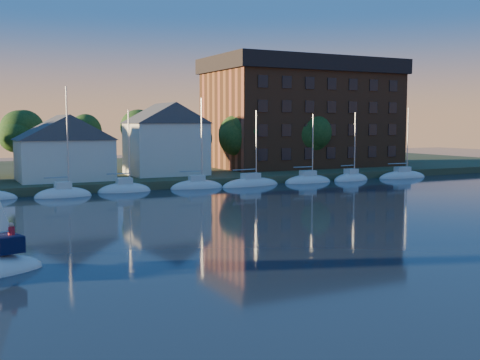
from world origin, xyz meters
TOP-DOWN VIEW (x-y plane):
  - ground at (0.00, 0.00)m, footprint 260.00×260.00m
  - shoreline_land at (0.00, 75.00)m, footprint 160.00×50.00m
  - wooden_dock at (0.00, 52.00)m, footprint 120.00×3.00m
  - clubhouse_centre at (-6.00, 57.00)m, footprint 11.55×8.40m
  - clubhouse_east at (8.00, 59.00)m, footprint 10.50×8.40m
  - condo_block at (34.00, 64.95)m, footprint 31.00×17.00m
  - tree_line at (2.00, 63.00)m, footprint 93.40×5.40m
  - moored_fleet at (0.00, 49.00)m, footprint 87.50×2.40m

SIDE VIEW (x-z plane):
  - ground at x=0.00m, z-range 0.00..0.00m
  - shoreline_land at x=0.00m, z-range -1.00..1.00m
  - wooden_dock at x=0.00m, z-range -0.50..0.50m
  - moored_fleet at x=0.00m, z-range -5.93..6.12m
  - clubhouse_centre at x=-6.00m, z-range 1.09..9.17m
  - clubhouse_east at x=8.00m, z-range 1.10..10.90m
  - tree_line at x=2.00m, z-range 2.73..11.63m
  - condo_block at x=34.00m, z-range 1.09..18.49m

